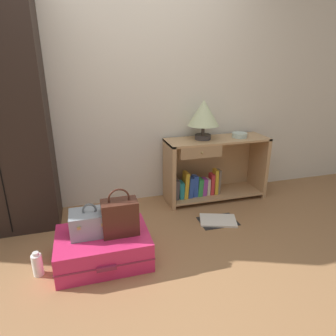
{
  "coord_description": "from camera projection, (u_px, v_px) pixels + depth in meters",
  "views": [
    {
      "loc": [
        -0.39,
        -1.62,
        1.49
      ],
      "look_at": [
        0.33,
        0.87,
        0.55
      ],
      "focal_mm": 31.87,
      "sensor_mm": 36.0,
      "label": 1
    }
  ],
  "objects": [
    {
      "name": "back_wall",
      "position": [
        119.0,
        80.0,
        2.98
      ],
      "size": [
        6.4,
        0.1,
        2.6
      ],
      "primitive_type": "cube",
      "color": "silver",
      "rests_on": "ground_plane"
    },
    {
      "name": "ground_plane",
      "position": [
        157.0,
        288.0,
        2.07
      ],
      "size": [
        9.0,
        9.0,
        0.0
      ],
      "primitive_type": "plane",
      "color": "#9E7047"
    },
    {
      "name": "bowl",
      "position": [
        240.0,
        135.0,
        3.25
      ],
      "size": [
        0.16,
        0.16,
        0.05
      ],
      "primitive_type": "cylinder",
      "color": "silver",
      "rests_on": "bookshelf"
    },
    {
      "name": "handbag",
      "position": [
        120.0,
        217.0,
        2.25
      ],
      "size": [
        0.27,
        0.16,
        0.37
      ],
      "color": "#472319",
      "rests_on": "suitcase_large"
    },
    {
      "name": "suitcase_large",
      "position": [
        103.0,
        247.0,
        2.32
      ],
      "size": [
        0.71,
        0.53,
        0.24
      ],
      "color": "#DB2860",
      "rests_on": "ground_plane"
    },
    {
      "name": "bottle",
      "position": [
        37.0,
        264.0,
        2.17
      ],
      "size": [
        0.07,
        0.07,
        0.19
      ],
      "color": "white",
      "rests_on": "ground_plane"
    },
    {
      "name": "open_book_on_floor",
      "position": [
        218.0,
        221.0,
        2.93
      ],
      "size": [
        0.41,
        0.34,
        0.02
      ],
      "color": "white",
      "rests_on": "ground_plane"
    },
    {
      "name": "table_lamp",
      "position": [
        204.0,
        114.0,
        3.09
      ],
      "size": [
        0.33,
        0.33,
        0.41
      ],
      "color": "#3D3838",
      "rests_on": "bookshelf"
    },
    {
      "name": "bookshelf",
      "position": [
        211.0,
        170.0,
        3.33
      ],
      "size": [
        1.12,
        0.39,
        0.7
      ],
      "color": "tan",
      "rests_on": "ground_plane"
    },
    {
      "name": "train_case",
      "position": [
        91.0,
        223.0,
        2.26
      ],
      "size": [
        0.31,
        0.23,
        0.25
      ],
      "color": "#8E99A3",
      "rests_on": "suitcase_large"
    }
  ]
}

